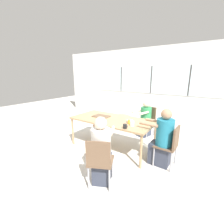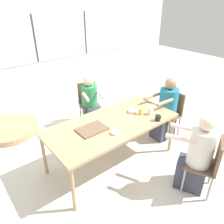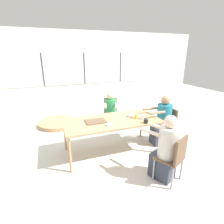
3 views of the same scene
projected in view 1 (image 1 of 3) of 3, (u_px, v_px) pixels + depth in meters
name	position (u px, v px, depth m)	size (l,w,h in m)	color
ground_plane	(112.00, 147.00, 3.88)	(16.00, 16.00, 0.00)	beige
wall_back_with_windows	(151.00, 85.00, 5.71)	(8.40, 0.08, 2.80)	silver
dining_table	(112.00, 121.00, 3.70)	(2.03, 0.95, 0.76)	tan
chair_for_woman_green_shirt	(171.00, 143.00, 2.94)	(0.42, 0.42, 0.87)	brown
chair_for_man_blue_shirt	(149.00, 118.00, 4.60)	(0.51, 0.51, 0.87)	brown
chair_for_man_teal_shirt	(100.00, 159.00, 2.38)	(0.53, 0.53, 0.87)	brown
person_woman_green_shirt	(162.00, 140.00, 3.03)	(0.65, 0.38, 1.19)	#333847
person_man_blue_shirt	(145.00, 120.00, 4.51)	(0.48, 0.64, 1.10)	#333847
person_man_teal_shirt	(102.00, 153.00, 2.54)	(0.54, 0.66, 1.19)	#333847
food_tray_dark	(101.00, 116.00, 3.90)	(0.42, 0.30, 0.02)	brown
coffee_mug	(125.00, 126.00, 3.04)	(0.09, 0.08, 0.09)	black
juice_glass	(129.00, 122.00, 3.33)	(0.06, 0.06, 0.09)	gold
milk_carton_small	(132.00, 124.00, 3.17)	(0.06, 0.06, 0.11)	silver
bowl_white_shallow	(100.00, 120.00, 3.56)	(0.12, 0.12, 0.03)	white
bowl_cereal	(130.00, 121.00, 3.46)	(0.15, 0.15, 0.04)	silver
folded_table_stack	(118.00, 119.00, 6.04)	(1.14, 1.14, 0.12)	tan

